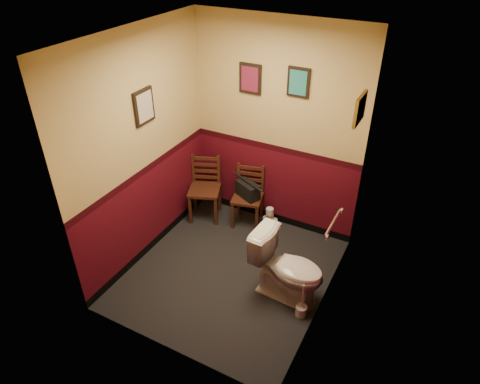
% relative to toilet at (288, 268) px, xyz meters
% --- Properties ---
extents(floor, '(2.20, 2.40, 0.00)m').
position_rel_toilet_xyz_m(floor, '(-0.72, 0.02, -0.39)').
color(floor, black).
rests_on(floor, ground).
extents(ceiling, '(2.20, 2.40, 0.00)m').
position_rel_toilet_xyz_m(ceiling, '(-0.72, 0.02, 2.31)').
color(ceiling, silver).
rests_on(ceiling, ground).
extents(wall_back, '(2.20, 0.00, 2.70)m').
position_rel_toilet_xyz_m(wall_back, '(-0.72, 1.22, 0.96)').
color(wall_back, '#4D0A17').
rests_on(wall_back, ground).
extents(wall_front, '(2.20, 0.00, 2.70)m').
position_rel_toilet_xyz_m(wall_front, '(-0.72, -1.18, 0.96)').
color(wall_front, '#4D0A17').
rests_on(wall_front, ground).
extents(wall_left, '(0.00, 2.40, 2.70)m').
position_rel_toilet_xyz_m(wall_left, '(-1.82, 0.02, 0.96)').
color(wall_left, '#4D0A17').
rests_on(wall_left, ground).
extents(wall_right, '(0.00, 2.40, 2.70)m').
position_rel_toilet_xyz_m(wall_right, '(0.38, 0.02, 0.96)').
color(wall_right, '#4D0A17').
rests_on(wall_right, ground).
extents(grab_bar, '(0.05, 0.56, 0.06)m').
position_rel_toilet_xyz_m(grab_bar, '(0.35, 0.27, 0.56)').
color(grab_bar, silver).
rests_on(grab_bar, wall_right).
extents(framed_print_back_a, '(0.28, 0.04, 0.36)m').
position_rel_toilet_xyz_m(framed_print_back_a, '(-1.07, 1.20, 1.56)').
color(framed_print_back_a, black).
rests_on(framed_print_back_a, wall_back).
extents(framed_print_back_b, '(0.26, 0.04, 0.34)m').
position_rel_toilet_xyz_m(framed_print_back_b, '(-0.47, 1.20, 1.61)').
color(framed_print_back_b, black).
rests_on(framed_print_back_b, wall_back).
extents(framed_print_left, '(0.04, 0.30, 0.38)m').
position_rel_toilet_xyz_m(framed_print_left, '(-1.80, 0.12, 1.46)').
color(framed_print_left, black).
rests_on(framed_print_left, wall_left).
extents(framed_print_right, '(0.04, 0.34, 0.28)m').
position_rel_toilet_xyz_m(framed_print_right, '(0.36, 0.62, 1.66)').
color(framed_print_right, olive).
rests_on(framed_print_right, wall_right).
extents(toilet, '(0.84, 0.51, 0.79)m').
position_rel_toilet_xyz_m(toilet, '(0.00, 0.00, 0.00)').
color(toilet, white).
rests_on(toilet, floor).
extents(toilet_brush, '(0.12, 0.12, 0.44)m').
position_rel_toilet_xyz_m(toilet_brush, '(0.25, -0.19, -0.32)').
color(toilet_brush, silver).
rests_on(toilet_brush, floor).
extents(chair_left, '(0.53, 0.53, 0.87)m').
position_rel_toilet_xyz_m(chair_left, '(-1.58, 0.89, 0.04)').
color(chair_left, '#4C2517').
rests_on(chair_left, floor).
extents(chair_right, '(0.46, 0.46, 0.82)m').
position_rel_toilet_xyz_m(chair_right, '(-0.99, 1.03, 0.02)').
color(chair_right, '#4C2517').
rests_on(chair_right, floor).
extents(handbag, '(0.37, 0.29, 0.24)m').
position_rel_toilet_xyz_m(handbag, '(-0.99, 0.99, 0.14)').
color(handbag, black).
rests_on(handbag, chair_right).
extents(tp_stack, '(0.21, 0.13, 0.28)m').
position_rel_toilet_xyz_m(tp_stack, '(-0.69, 1.10, -0.28)').
color(tp_stack, silver).
rests_on(tp_stack, floor).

